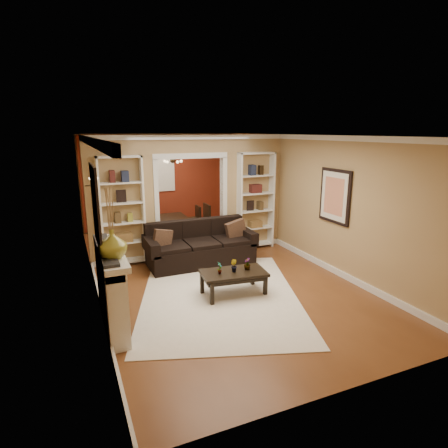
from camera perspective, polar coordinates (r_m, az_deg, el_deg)
name	(u,v)px	position (r m, az deg, el deg)	size (l,w,h in m)	color
floor	(211,270)	(7.75, -2.07, -7.04)	(8.00, 8.00, 0.00)	brown
ceiling	(209,135)	(7.22, -2.26, 13.36)	(8.00, 8.00, 0.00)	white
wall_back	(161,181)	(11.15, -9.58, 6.47)	(8.00, 8.00, 0.00)	tan
wall_front	(351,277)	(4.03, 18.82, -7.65)	(8.00, 8.00, 0.00)	tan
wall_left	(89,216)	(6.91, -19.86, 1.20)	(8.00, 8.00, 0.00)	tan
wall_right	(306,198)	(8.42, 12.32, 3.91)	(8.00, 8.00, 0.00)	tan
partition_wall	(191,196)	(8.48, -5.07, 4.25)	(4.50, 0.15, 2.70)	tan
red_back_panel	(161,182)	(11.12, -9.54, 6.30)	(4.44, 0.04, 2.64)	maroon
dining_window	(161,174)	(11.06, -9.54, 7.45)	(0.78, 0.03, 0.98)	#8CA5CC
area_rug	(219,295)	(6.63, -0.70, -10.73)	(2.63, 3.68, 0.01)	white
sofa	(201,243)	(7.98, -3.60, -2.98)	(2.31, 1.00, 0.90)	black
pillow_left	(163,240)	(7.69, -9.34, -2.41)	(0.38, 0.11, 0.38)	brown
pillow_right	(236,230)	(8.20, 1.83, -0.97)	(0.44, 0.13, 0.44)	brown
coffee_table	(234,283)	(6.59, 1.47, -8.97)	(1.11, 0.60, 0.42)	black
plant_left	(220,268)	(6.37, -0.66, -6.72)	(0.11, 0.07, 0.21)	#336626
plant_center	(234,266)	(6.47, 1.48, -6.38)	(0.12, 0.10, 0.21)	#336626
plant_right	(247,264)	(6.58, 3.56, -6.08)	(0.12, 0.12, 0.21)	#336626
bookshelf_left	(122,212)	(8.02, -15.24, 1.78)	(0.90, 0.30, 2.30)	white
bookshelf_right	(255,201)	(8.96, 4.78, 3.48)	(0.90, 0.30, 2.30)	white
fireplace	(113,288)	(5.72, -16.61, -9.29)	(0.32, 1.70, 1.16)	white
vase	(112,244)	(5.07, -16.66, -2.95)	(0.38, 0.38, 0.39)	olive
mirror	(95,206)	(5.35, -19.00, 2.65)	(0.03, 0.95, 1.10)	silver
wall_sconce	(91,184)	(7.38, -19.67, 5.78)	(0.18, 0.18, 0.22)	#FFE0A5
framed_art	(335,196)	(7.58, 16.50, 4.09)	(0.04, 0.85, 1.05)	black
dining_table	(175,228)	(10.03, -7.48, -0.63)	(0.83, 1.49, 0.53)	black
dining_chair_nw	(157,227)	(9.58, -10.19, -0.39)	(0.43, 0.43, 0.87)	black
dining_chair_ne	(198,221)	(9.86, -3.97, 0.42)	(0.46, 0.46, 0.93)	black
dining_chair_sw	(152,220)	(10.14, -10.97, 0.60)	(0.47, 0.47, 0.94)	black
dining_chair_se	(191,219)	(10.43, -5.05, 0.72)	(0.38, 0.38, 0.78)	black
chandelier	(172,161)	(9.83, -7.91, 9.46)	(0.50, 0.50, 0.30)	#312516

